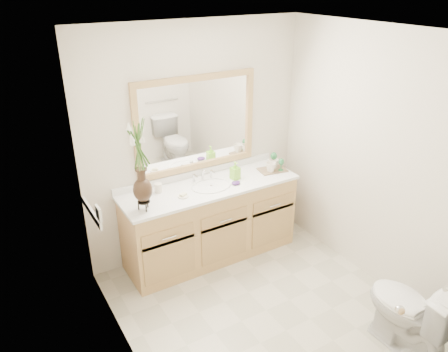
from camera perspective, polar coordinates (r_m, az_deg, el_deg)
floor at (r=4.14m, az=5.52°, el=-17.05°), size 2.60×2.60×0.00m
ceiling at (r=3.11m, az=7.41°, el=18.01°), size 2.40×2.60×0.02m
wall_back at (r=4.47m, az=-3.67°, el=4.40°), size 2.40×0.02×2.40m
wall_front at (r=2.71m, az=23.37°, el=-12.73°), size 2.40×0.02×2.40m
wall_left at (r=2.98m, az=-12.70°, el=-7.45°), size 0.02×2.60×2.40m
wall_right at (r=4.24m, az=19.45°, el=1.79°), size 0.02×2.60×2.40m
vanity at (r=4.59m, az=-1.75°, el=-6.07°), size 1.80×0.55×0.80m
counter at (r=4.39m, az=-1.82°, el=-1.42°), size 1.84×0.57×0.03m
sink at (r=4.40m, az=-1.70°, el=-1.96°), size 0.38×0.34×0.23m
mirror at (r=4.39m, az=-3.61°, el=6.83°), size 1.32×0.04×0.97m
switch_plate at (r=3.73m, az=-16.06°, el=-4.70°), size 0.02×0.12×0.12m
door at (r=2.64m, az=18.20°, el=-18.47°), size 0.80×0.03×2.00m
toilet at (r=3.85m, az=23.17°, el=-16.04°), size 0.42×0.75×0.74m
flower_vase at (r=3.77m, az=-11.00°, el=3.20°), size 0.20×0.20×0.83m
tumbler at (r=4.28m, az=-8.59°, el=-1.55°), size 0.07×0.07×0.09m
soap_dish at (r=4.18m, az=-5.37°, el=-2.59°), size 0.10×0.10×0.03m
soap_bottle at (r=4.50m, az=1.46°, el=0.62°), size 0.09×0.09×0.17m
purple_dish at (r=4.40m, az=1.57°, el=-0.89°), size 0.11×0.10×0.03m
tray at (r=4.74m, az=6.34°, el=0.80°), size 0.32×0.24×0.01m
mug_left at (r=4.67m, az=6.11°, el=1.21°), size 0.14×0.13×0.11m
mug_right at (r=4.75m, az=6.46°, el=1.65°), size 0.13×0.12×0.11m
goblet_front at (r=4.69m, az=7.49°, el=1.77°), size 0.06×0.06×0.13m
goblet_back at (r=4.78m, az=6.52°, el=2.50°), size 0.07×0.07×0.16m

